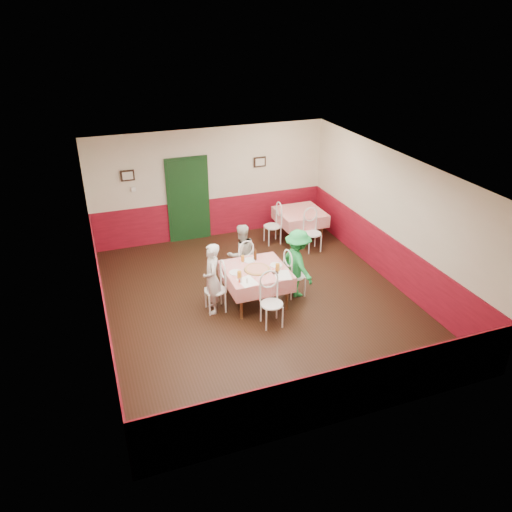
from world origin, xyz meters
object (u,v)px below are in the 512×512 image
object	(u,v)px
main_table	(256,286)
chair_right	(295,276)
second_table	(300,225)
pizza	(257,269)
diner_right	(298,263)
chair_far	(242,264)
wallet	(275,273)
beer_bottle	(255,255)
diner_far	(241,254)
glass_c	(243,259)
chair_second_b	(313,234)
chair_near	(272,304)
glass_b	(278,267)
chair_left	(215,290)
chair_second_a	(272,226)
glass_a	(239,275)
diner_left	(212,279)

from	to	relation	value
main_table	chair_right	xyz separation A→B (m)	(0.85, 0.00, 0.08)
main_table	second_table	distance (m)	3.29
pizza	diner_right	world-z (taller)	diner_right
chair_far	wallet	size ratio (longest dim) A/B	8.18
chair_right	beer_bottle	world-z (taller)	beer_bottle
diner_far	glass_c	bearing A→B (deg)	66.21
chair_second_b	pizza	world-z (taller)	chair_second_b
chair_near	glass_b	distance (m)	0.83
chair_right	wallet	bearing A→B (deg)	112.83
pizza	glass_c	size ratio (longest dim) A/B	3.86
chair_left	second_table	bearing A→B (deg)	131.25
diner_far	chair_second_a	bearing A→B (deg)	-138.51
chair_second_a	beer_bottle	distance (m)	2.51
beer_bottle	diner_right	world-z (taller)	diner_right
main_table	glass_c	world-z (taller)	glass_c
chair_second_a	glass_a	bearing A→B (deg)	-33.18
chair_near	diner_far	size ratio (longest dim) A/B	0.67
second_table	diner_left	world-z (taller)	diner_left
second_table	glass_c	xyz separation A→B (m)	(-2.25, -2.12, 0.45)
chair_second_b	glass_c	distance (m)	2.66
glass_b	second_table	bearing A→B (deg)	57.59
glass_b	diner_left	size ratio (longest dim) A/B	0.11
chair_second_a	diner_right	world-z (taller)	diner_right
chair_left	chair_near	xyz separation A→B (m)	(0.85, -0.85, 0.00)
glass_b	glass_c	xyz separation A→B (m)	(-0.51, 0.61, -0.01)
beer_bottle	diner_far	world-z (taller)	diner_far
main_table	chair_near	bearing A→B (deg)	-89.79
chair_far	wallet	bearing A→B (deg)	93.66
chair_second_b	glass_b	size ratio (longest dim) A/B	5.93
glass_a	diner_far	bearing A→B (deg)	69.78
pizza	beer_bottle	world-z (taller)	beer_bottle
chair_second_a	chair_second_b	bearing A→B (deg)	44.59
chair_far	glass_a	distance (m)	1.24
chair_near	diner_right	world-z (taller)	diner_right
wallet	chair_near	bearing A→B (deg)	-117.32
chair_near	glass_a	xyz separation A→B (m)	(-0.43, 0.60, 0.39)
chair_far	wallet	distance (m)	1.21
chair_far	glass_b	distance (m)	1.19
diner_right	chair_right	bearing A→B (deg)	82.12
chair_far	glass_a	bearing A→B (deg)	57.82
second_table	chair_far	world-z (taller)	chair_far
glass_c	diner_far	bearing A→B (deg)	74.75
chair_second_a	glass_a	world-z (taller)	glass_a
second_table	chair_left	size ratio (longest dim) A/B	1.24
main_table	pizza	distance (m)	0.40
chair_right	beer_bottle	xyz separation A→B (m)	(-0.73, 0.38, 0.43)
chair_second_b	pizza	xyz separation A→B (m)	(-2.10, -1.81, 0.33)
wallet	diner_far	world-z (taller)	diner_far
chair_second_b	diner_far	size ratio (longest dim) A/B	0.67
second_table	wallet	world-z (taller)	wallet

